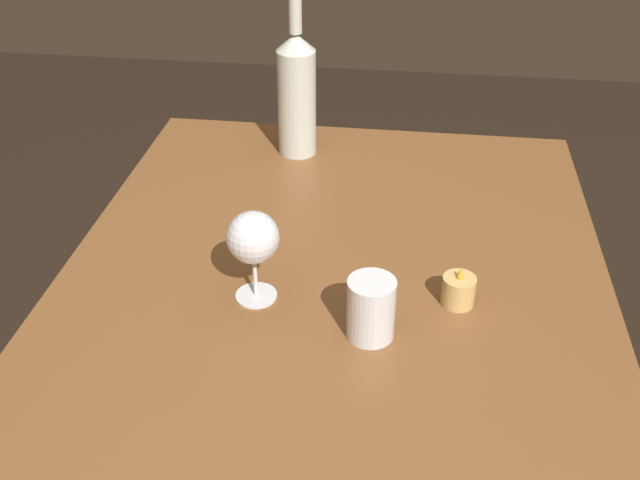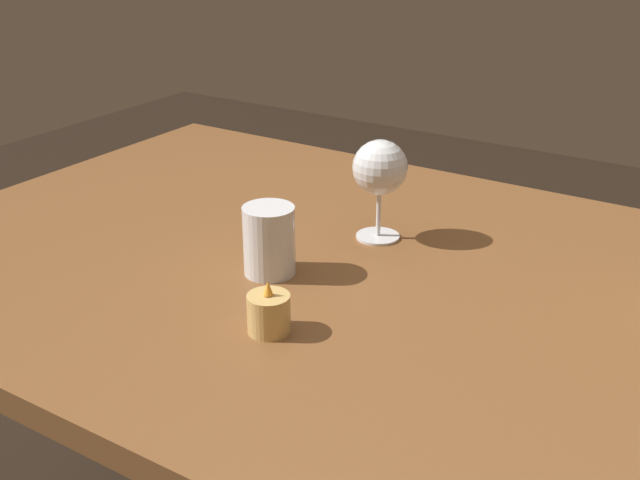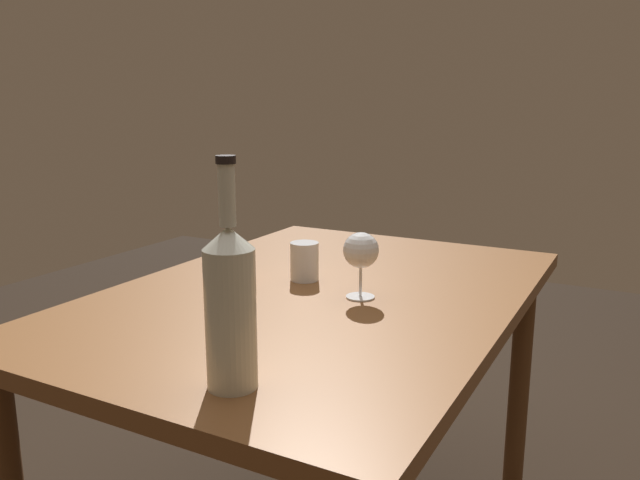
# 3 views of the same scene
# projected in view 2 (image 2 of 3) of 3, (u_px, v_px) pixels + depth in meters

# --- Properties ---
(dining_table) EXTENTS (1.30, 0.90, 0.74)m
(dining_table) POSITION_uv_depth(u_px,v_px,m) (334.00, 320.00, 1.16)
(dining_table) COLOR brown
(dining_table) RESTS_ON ground
(wine_glass_left) EXTENTS (0.08, 0.08, 0.15)m
(wine_glass_left) POSITION_uv_depth(u_px,v_px,m) (380.00, 170.00, 1.17)
(wine_glass_left) COLOR white
(wine_glass_left) RESTS_ON dining_table
(water_tumbler) EXTENTS (0.07, 0.07, 0.10)m
(water_tumbler) POSITION_uv_depth(u_px,v_px,m) (269.00, 243.00, 1.08)
(water_tumbler) COLOR white
(water_tumbler) RESTS_ON dining_table
(votive_candle) EXTENTS (0.05, 0.05, 0.07)m
(votive_candle) POSITION_uv_depth(u_px,v_px,m) (269.00, 314.00, 0.95)
(votive_candle) COLOR #DBB266
(votive_candle) RESTS_ON dining_table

